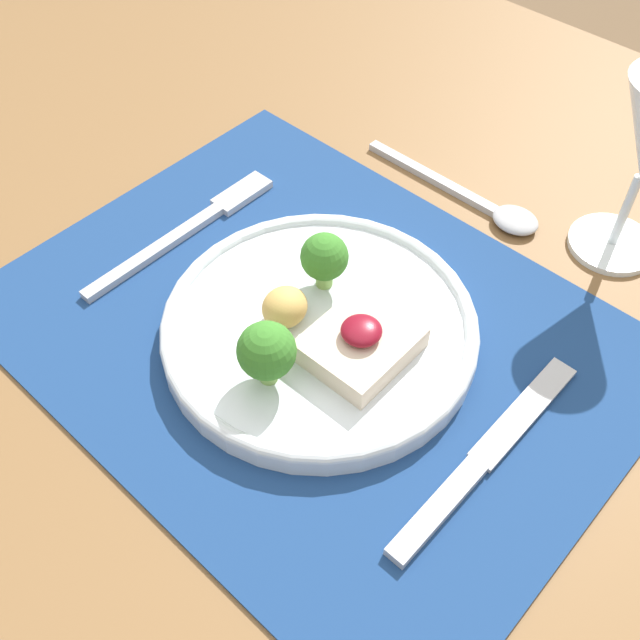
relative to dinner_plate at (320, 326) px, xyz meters
name	(u,v)px	position (x,y,z in m)	size (l,w,h in m)	color
ground_plane	(316,626)	(-0.01, 0.00, -0.74)	(8.00, 8.00, 0.00)	brown
dining_table	(314,387)	(-0.01, 0.00, -0.09)	(1.46, 1.15, 0.72)	brown
placemat	(313,333)	(-0.01, 0.00, -0.02)	(0.50, 0.38, 0.00)	navy
dinner_plate	(320,326)	(0.00, 0.00, 0.00)	(0.25, 0.25, 0.07)	silver
fork	(195,225)	(-0.17, 0.02, -0.01)	(0.02, 0.21, 0.01)	#B2B2B7
knife	(475,467)	(0.16, -0.01, -0.01)	(0.02, 0.21, 0.01)	#B2B2B7
spoon	(486,205)	(0.01, 0.22, -0.01)	(0.19, 0.04, 0.01)	#B2B2B7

